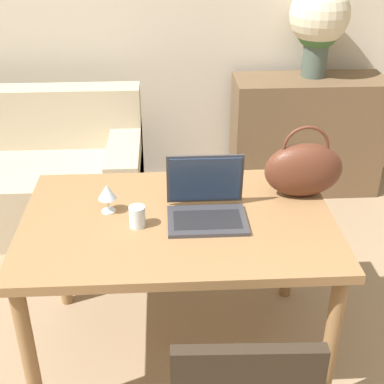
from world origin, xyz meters
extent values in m
cube|color=olive|center=(0.00, 0.75, 0.71)|extent=(1.30, 0.85, 0.04)
cylinder|color=olive|center=(-0.59, 0.38, 0.35)|extent=(0.06, 0.06, 0.69)
cylinder|color=olive|center=(0.59, 0.38, 0.35)|extent=(0.06, 0.06, 0.69)
cylinder|color=olive|center=(-0.59, 1.11, 0.35)|extent=(0.06, 0.06, 0.69)
cylinder|color=olive|center=(0.59, 1.11, 0.35)|extent=(0.06, 0.06, 0.69)
cube|color=#C1B293|center=(-0.30, 1.97, 0.28)|extent=(0.20, 0.80, 0.56)
cube|color=brown|center=(0.96, 2.34, 0.41)|extent=(1.04, 0.40, 0.83)
cube|color=#38383D|center=(0.12, 0.71, 0.74)|extent=(0.32, 0.23, 0.02)
cube|color=black|center=(0.12, 0.70, 0.75)|extent=(0.27, 0.15, 0.00)
cube|color=#38383D|center=(0.12, 0.84, 0.86)|extent=(0.32, 0.03, 0.23)
cube|color=#23334C|center=(0.12, 0.83, 0.86)|extent=(0.30, 0.03, 0.21)
cylinder|color=silver|center=(-0.16, 0.69, 0.77)|extent=(0.07, 0.07, 0.09)
cylinder|color=silver|center=(-0.29, 0.81, 0.73)|extent=(0.06, 0.06, 0.01)
cylinder|color=silver|center=(-0.29, 0.81, 0.77)|extent=(0.01, 0.01, 0.06)
cone|color=silver|center=(-0.29, 0.81, 0.83)|extent=(0.08, 0.08, 0.06)
ellipsoid|color=#592D1E|center=(0.56, 0.91, 0.85)|extent=(0.34, 0.15, 0.25)
torus|color=#592D1E|center=(0.56, 0.91, 0.96)|extent=(0.20, 0.01, 0.20)
cylinder|color=#47564C|center=(0.98, 2.39, 0.96)|extent=(0.17, 0.17, 0.26)
sphere|color=#3D6B38|center=(0.98, 2.39, 1.16)|extent=(0.30, 0.30, 0.30)
sphere|color=beige|center=(0.98, 2.39, 1.23)|extent=(0.39, 0.39, 0.39)
camera|label=1|loc=(-0.05, -1.15, 1.89)|focal=50.00mm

